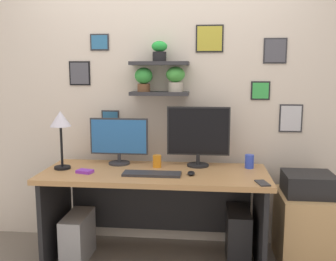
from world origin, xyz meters
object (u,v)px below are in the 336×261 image
desk_lamp (61,124)px  cell_phone (262,183)px  desk (156,194)px  printer (308,184)px  keyboard (152,174)px  computer_tower_right (238,236)px  monitor_right (198,134)px  computer_tower_left (78,237)px  scissors_tray (85,171)px  drawer_cabinet (306,229)px  pen_cup (157,161)px  computer_mouse (191,173)px  water_cup (249,161)px  monitor_left (119,140)px

desk_lamp → cell_phone: bearing=-9.4°
desk → printer: desk is taller
printer → keyboard: bearing=-170.0°
computer_tower_right → monitor_right: bearing=154.1°
keyboard → computer_tower_left: (-0.62, 0.07, -0.57)m
scissors_tray → drawer_cabinet: scissors_tray is taller
monitor_right → pen_cup: 0.41m
computer_mouse → keyboard: bearing=-173.9°
scissors_tray → computer_tower_right: (1.20, 0.16, -0.54)m
keyboard → drawer_cabinet: 1.32m
monitor_right → water_cup: bearing=-4.2°
computer_mouse → computer_tower_right: 0.68m
computer_tower_left → computer_tower_right: computer_tower_right is taller
scissors_tray → printer: (1.74, 0.20, -0.11)m
desk → computer_tower_right: bearing=-0.1°
cell_phone → pen_cup: size_ratio=1.40×
cell_phone → computer_tower_right: bearing=99.9°
pen_cup → scissors_tray: (-0.53, -0.24, -0.04)m
scissors_tray → computer_tower_left: (-0.10, 0.06, -0.57)m
computer_tower_right → desk: bearing=179.9°
monitor_left → water_cup: bearing=-1.6°
pen_cup → water_cup: water_cup is taller
water_cup → computer_tower_left: size_ratio=0.27×
monitor_left → drawer_cabinet: 1.68m
desk → pen_cup: bearing=90.2°
monitor_left → monitor_right: monitor_right is taller
desk_lamp → cell_phone: (1.55, -0.26, -0.36)m
cell_phone → pen_cup: pen_cup is taller
monitor_left → pen_cup: monitor_left is taller
printer → drawer_cabinet: bearing=90.0°
desk_lamp → computer_tower_left: size_ratio=1.17×
monitor_right → computer_tower_left: size_ratio=1.29×
computer_mouse → water_cup: 0.53m
desk → computer_tower_left: bearing=-171.3°
computer_tower_right → water_cup: bearing=56.8°
cell_phone → computer_tower_left: 1.55m
keyboard → pen_cup: (0.01, 0.25, 0.04)m
monitor_right → scissors_tray: 0.96m
printer → computer_tower_left: size_ratio=0.95×
desk → monitor_right: (0.33, 0.16, 0.47)m
desk_lamp → printer: (1.96, 0.10, -0.46)m
computer_mouse → cell_phone: (0.51, -0.17, -0.01)m
desk → monitor_left: (-0.33, 0.16, 0.41)m
printer → computer_tower_right: printer is taller
desk_lamp → pen_cup: 0.83m
keyboard → monitor_right: bearing=44.0°
cell_phone → keyboard: bearing=156.7°
desk → monitor_right: size_ratio=3.43×
desk_lamp → water_cup: size_ratio=4.27×
pen_cup → computer_tower_right: size_ratio=0.23×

